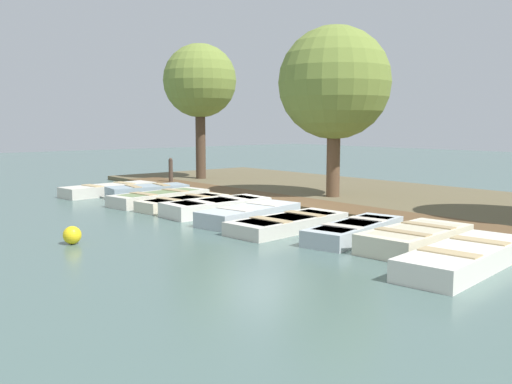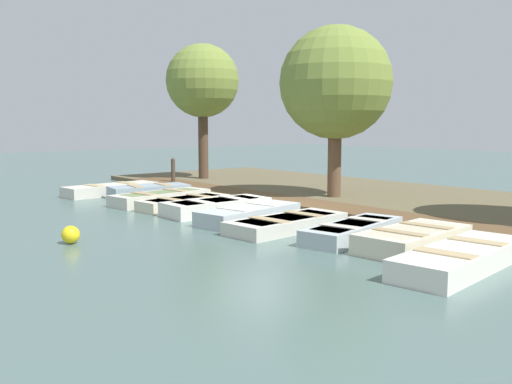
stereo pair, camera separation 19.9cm
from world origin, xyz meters
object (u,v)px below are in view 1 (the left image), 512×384
at_px(rowboat_0, 109,189).
at_px(rowboat_9, 465,257).
at_px(rowboat_5, 250,214).
at_px(rowboat_7, 355,230).
at_px(park_tree_left, 335,84).
at_px(park_tree_far_left, 200,82).
at_px(mooring_post_near, 171,172).
at_px(rowboat_1, 148,191).
at_px(rowboat_6, 288,223).
at_px(rowboat_3, 183,203).
at_px(buoy, 72,235).
at_px(rowboat_2, 160,198).
at_px(rowboat_8, 415,238).
at_px(rowboat_4, 216,206).

height_order(rowboat_0, rowboat_9, rowboat_9).
distance_m(rowboat_5, rowboat_7, 3.23).
bearing_deg(park_tree_left, park_tree_far_left, -91.73).
bearing_deg(mooring_post_near, rowboat_1, 44.86).
relative_size(rowboat_1, park_tree_far_left, 0.48).
distance_m(rowboat_6, rowboat_9, 4.70).
distance_m(rowboat_3, buoy, 5.48).
bearing_deg(rowboat_5, rowboat_2, -99.71).
distance_m(rowboat_5, rowboat_8, 4.73).
bearing_deg(rowboat_2, rowboat_9, 81.61).
height_order(mooring_post_near, buoy, mooring_post_near).
bearing_deg(park_tree_left, rowboat_0, -53.57).
bearing_deg(rowboat_7, park_tree_left, -144.99).
distance_m(rowboat_5, rowboat_9, 6.19).
bearing_deg(mooring_post_near, rowboat_2, 53.96).
xyz_separation_m(rowboat_8, mooring_post_near, (-2.40, -13.26, 0.37)).
height_order(rowboat_7, mooring_post_near, mooring_post_near).
relative_size(mooring_post_near, buoy, 3.00).
xyz_separation_m(rowboat_4, mooring_post_near, (-2.80, -6.92, 0.38)).
bearing_deg(park_tree_far_left, rowboat_6, 65.53).
xyz_separation_m(rowboat_7, rowboat_8, (-0.13, 1.49, 0.03)).
xyz_separation_m(rowboat_0, mooring_post_near, (-3.17, -0.89, 0.39)).
relative_size(rowboat_0, rowboat_8, 1.24).
xyz_separation_m(rowboat_1, rowboat_7, (0.05, 9.30, -0.03)).
bearing_deg(park_tree_far_left, mooring_post_near, 15.61).
height_order(rowboat_5, rowboat_8, rowboat_8).
bearing_deg(rowboat_1, rowboat_8, 98.68).
bearing_deg(park_tree_far_left, rowboat_1, 34.57).
relative_size(rowboat_1, rowboat_9, 0.78).
distance_m(rowboat_5, buoy, 4.68).
bearing_deg(rowboat_3, rowboat_0, -93.21).
xyz_separation_m(rowboat_2, rowboat_4, (-0.14, 2.88, 0.02)).
height_order(rowboat_1, rowboat_2, rowboat_1).
height_order(rowboat_3, rowboat_7, rowboat_7).
height_order(rowboat_4, mooring_post_near, mooring_post_near).
relative_size(rowboat_8, park_tree_far_left, 0.48).
bearing_deg(rowboat_2, rowboat_8, 85.76).
bearing_deg(rowboat_9, rowboat_8, -121.99).
distance_m(rowboat_0, rowboat_8, 12.39).
height_order(rowboat_1, mooring_post_near, mooring_post_near).
distance_m(rowboat_3, mooring_post_near, 6.14).
bearing_deg(rowboat_8, park_tree_far_left, -112.34).
distance_m(rowboat_1, rowboat_5, 6.11).
distance_m(rowboat_3, rowboat_9, 9.37).
xyz_separation_m(rowboat_6, mooring_post_near, (-2.96, -10.05, 0.42)).
bearing_deg(rowboat_8, park_tree_left, -129.49).
height_order(rowboat_4, rowboat_7, rowboat_4).
xyz_separation_m(rowboat_4, park_tree_left, (-4.41, 0.46, 3.63)).
height_order(rowboat_1, rowboat_7, rowboat_1).
height_order(rowboat_1, buoy, rowboat_1).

